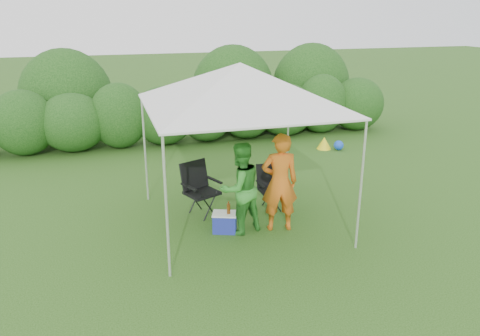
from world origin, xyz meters
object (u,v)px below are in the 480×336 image
object	(u,v)px
chair_left	(199,185)
man	(280,182)
cooler	(225,222)
chair_right	(271,184)
canopy	(240,85)
woman	(240,188)

from	to	relation	value
chair_left	man	distance (m)	1.60
cooler	chair_right	bearing A→B (deg)	55.07
canopy	chair_left	world-z (taller)	canopy
chair_right	chair_left	size ratio (longest dim) A/B	0.85
chair_left	woman	world-z (taller)	woman
man	woman	distance (m)	0.68
woman	cooler	xyz separation A→B (m)	(-0.26, 0.06, -0.62)
woman	cooler	distance (m)	0.67
chair_right	woman	xyz separation A→B (m)	(-0.86, -0.84, 0.31)
chair_left	woman	bearing A→B (deg)	-84.36
canopy	chair_right	world-z (taller)	canopy
chair_right	man	size ratio (longest dim) A/B	0.49
man	cooler	world-z (taller)	man
man	cooler	size ratio (longest dim) A/B	3.52
chair_right	woman	world-z (taller)	woman
man	cooler	xyz separation A→B (m)	(-0.93, 0.16, -0.69)
canopy	chair_right	bearing A→B (deg)	30.91
canopy	woman	bearing A→B (deg)	-106.80
chair_left	cooler	distance (m)	0.99
cooler	woman	bearing A→B (deg)	6.72
chair_right	man	xyz separation A→B (m)	(-0.18, -0.93, 0.38)
canopy	man	world-z (taller)	canopy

